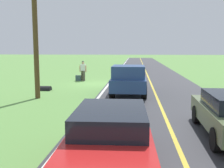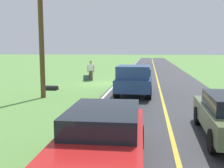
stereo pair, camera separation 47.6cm
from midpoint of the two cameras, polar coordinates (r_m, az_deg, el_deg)
ground_plane at (r=21.24m, az=-0.87°, el=0.04°), size 200.00×200.00×0.00m
road_surface at (r=21.01m, az=10.61°, el=-0.17°), size 7.07×120.00×0.00m
lane_edge_line at (r=21.12m, az=1.48°, el=0.01°), size 0.16×117.60×0.00m
lane_centre_line at (r=21.01m, az=10.61°, el=-0.16°), size 0.14×117.60×0.00m
hitchhiker_walking at (r=23.34m, az=-3.96°, el=3.12°), size 0.62×0.51×1.75m
suitcase_carried at (r=23.43m, az=-4.99°, el=1.32°), size 0.46×0.21×0.48m
pickup_truck_passing at (r=16.34m, az=5.62°, el=1.13°), size 2.11×5.40×1.82m
sedan_ahead_same_lane at (r=6.31m, az=0.21°, el=-11.35°), size 2.03×4.45×1.41m
utility_pole_roadside at (r=15.61m, az=-14.17°, el=13.24°), size 0.28×0.28×8.79m
drainage_culvert at (r=18.52m, az=-12.08°, el=-1.26°), size 0.80×0.60×0.60m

